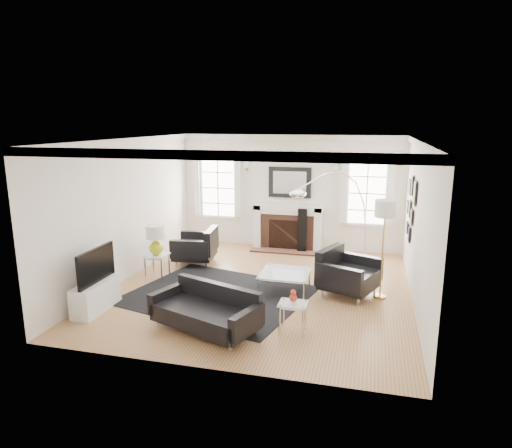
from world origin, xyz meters
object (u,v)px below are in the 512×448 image
(coffee_table, at_px, (285,274))
(arc_floor_lamp, at_px, (333,218))
(sofa, at_px, (208,311))
(fireplace, at_px, (288,228))
(armchair_left, at_px, (198,247))
(armchair_right, at_px, (346,274))
(gourd_lamp, at_px, (156,238))

(coffee_table, height_order, arc_floor_lamp, arc_floor_lamp)
(sofa, bearing_deg, fireplace, 85.46)
(fireplace, distance_m, arc_floor_lamp, 2.19)
(armchair_left, bearing_deg, fireplace, 42.90)
(armchair_left, relative_size, arc_floor_lamp, 0.48)
(armchair_right, bearing_deg, armchair_left, 162.07)
(sofa, relative_size, armchair_right, 1.44)
(coffee_table, relative_size, arc_floor_lamp, 0.40)
(coffee_table, distance_m, arc_floor_lamp, 1.67)
(sofa, bearing_deg, arc_floor_lamp, 62.06)
(sofa, distance_m, coffee_table, 2.00)
(fireplace, bearing_deg, armchair_left, -137.10)
(armchair_left, relative_size, gourd_lamp, 1.77)
(armchair_left, bearing_deg, coffee_table, -29.98)
(sofa, relative_size, arc_floor_lamp, 0.83)
(coffee_table, xyz_separation_m, gourd_lamp, (-2.68, 0.19, 0.47))
(sofa, bearing_deg, gourd_lamp, 132.51)
(arc_floor_lamp, bearing_deg, sofa, -117.94)
(armchair_right, relative_size, coffee_table, 1.45)
(armchair_left, distance_m, armchair_right, 3.49)
(fireplace, bearing_deg, armchair_right, -59.75)
(armchair_right, relative_size, gourd_lamp, 2.11)
(gourd_lamp, bearing_deg, arc_floor_lamp, 16.84)
(arc_floor_lamp, bearing_deg, coffee_table, -121.46)
(coffee_table, distance_m, gourd_lamp, 2.73)
(armchair_right, xyz_separation_m, gourd_lamp, (-3.77, -0.02, 0.45))
(armchair_left, relative_size, coffee_table, 1.21)
(sofa, bearing_deg, coffee_table, 64.60)
(sofa, distance_m, gourd_lamp, 2.75)
(sofa, relative_size, gourd_lamp, 3.03)
(armchair_right, bearing_deg, arc_floor_lamp, 108.55)
(sofa, distance_m, armchair_right, 2.81)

